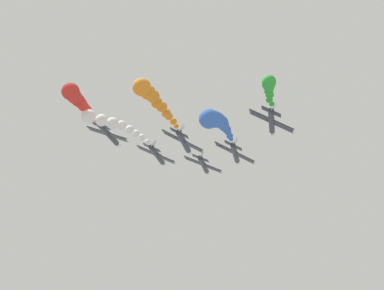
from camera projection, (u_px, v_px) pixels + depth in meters
airplane_lead at (204, 165)px, 95.25m from camera, size 8.76×10.35×4.50m
airplane_left_inner at (157, 155)px, 89.61m from camera, size 8.65×10.35×4.72m
smoke_trail_left_inner at (111, 124)px, 72.62m from camera, size 6.62×17.66×3.73m
airplane_right_inner at (235, 153)px, 87.28m from camera, size 8.30×10.35×5.36m
smoke_trail_right_inner at (217, 121)px, 66.01m from camera, size 3.42×22.01×7.34m
airplane_left_outer at (184, 142)px, 81.41m from camera, size 8.33×10.35×5.33m
smoke_trail_left_outer at (153, 98)px, 64.20m from camera, size 3.24×17.58×3.15m
airplane_right_outer at (109, 135)px, 85.37m from camera, size 9.00×10.35×3.90m
smoke_trail_right_outer at (77, 99)px, 68.24m from camera, size 4.47×16.82×4.65m
airplane_trailing at (272, 122)px, 79.60m from camera, size 8.27×10.35×5.41m
smoke_trail_trailing at (269, 87)px, 64.30m from camera, size 2.06×13.97×4.61m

